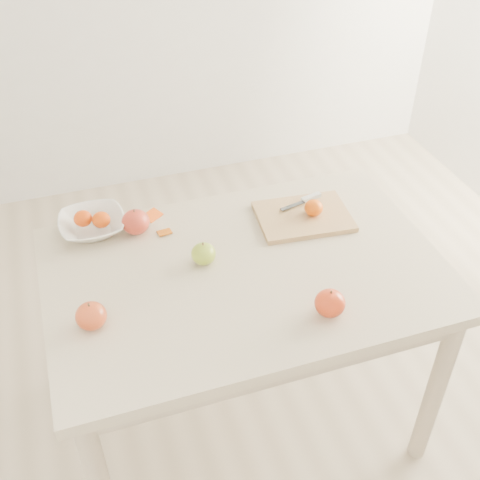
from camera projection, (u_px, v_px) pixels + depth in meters
name	position (u px, v px, depth m)	size (l,w,h in m)	color
ground	(244.00, 415.00, 2.29)	(3.50, 3.50, 0.00)	#C6B293
table	(245.00, 291.00, 1.88)	(1.20, 0.80, 0.75)	beige
cutting_board	(303.00, 217.00, 2.01)	(0.31, 0.22, 0.02)	tan
board_tangerine	(314.00, 208.00, 1.99)	(0.06, 0.06, 0.05)	#D25007
fruit_bowl	(92.00, 225.00, 1.95)	(0.21, 0.21, 0.05)	white
bowl_tangerine_near	(83.00, 218.00, 1.93)	(0.06, 0.06, 0.05)	#C94007
bowl_tangerine_far	(101.00, 220.00, 1.93)	(0.06, 0.06, 0.05)	#D64207
orange_peel_a	(153.00, 216.00, 2.02)	(0.06, 0.04, 0.00)	#E65410
orange_peel_b	(165.00, 233.00, 1.95)	(0.04, 0.04, 0.00)	#C65D0E
paring_knife	(308.00, 199.00, 2.06)	(0.17, 0.06, 0.01)	silver
apple_green	(204.00, 254.00, 1.82)	(0.08, 0.08, 0.07)	olive
apple_red_d	(91.00, 316.00, 1.61)	(0.08, 0.08, 0.08)	maroon
apple_red_e	(330.00, 303.00, 1.65)	(0.09, 0.09, 0.08)	#A11D0B
apple_red_a	(136.00, 222.00, 1.93)	(0.09, 0.09, 0.08)	#A30F1D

